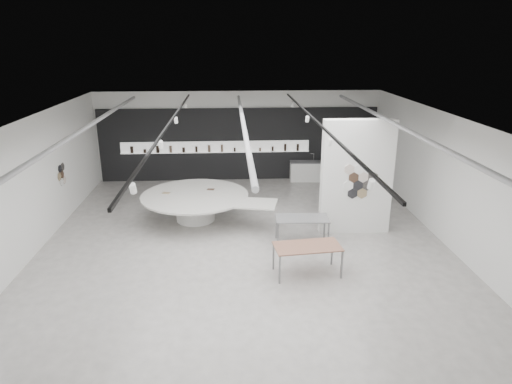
{
  "coord_description": "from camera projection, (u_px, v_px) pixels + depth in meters",
  "views": [
    {
      "loc": [
        -0.38,
        -12.25,
        5.87
      ],
      "look_at": [
        0.4,
        1.2,
        1.32
      ],
      "focal_mm": 32.0,
      "sensor_mm": 36.0,
      "label": 1
    }
  ],
  "objects": [
    {
      "name": "back_wall_display",
      "position": [
        237.0,
        145.0,
        19.54
      ],
      "size": [
        11.8,
        0.27,
        3.1
      ],
      "color": "black",
      "rests_on": "ground"
    },
    {
      "name": "kitchen_counter",
      "position": [
        307.0,
        171.0,
        19.67
      ],
      "size": [
        1.52,
        0.65,
        1.18
      ],
      "rotation": [
        0.0,
        0.0,
        -0.05
      ],
      "color": "white",
      "rests_on": "ground"
    },
    {
      "name": "sample_table_stone",
      "position": [
        302.0,
        220.0,
        13.57
      ],
      "size": [
        1.6,
        0.84,
        0.81
      ],
      "rotation": [
        0.0,
        0.0,
        -0.04
      ],
      "color": "slate",
      "rests_on": "ground"
    },
    {
      "name": "partition_column",
      "position": [
        357.0,
        177.0,
        14.04
      ],
      "size": [
        2.2,
        0.38,
        3.6
      ],
      "color": "white",
      "rests_on": "ground"
    },
    {
      "name": "display_island",
      "position": [
        197.0,
        204.0,
        15.32
      ],
      "size": [
        4.86,
        4.26,
        0.92
      ],
      "rotation": [
        0.0,
        0.0,
        -0.21
      ],
      "color": "white",
      "rests_on": "ground"
    },
    {
      "name": "sample_table_wood",
      "position": [
        307.0,
        248.0,
        11.75
      ],
      "size": [
        1.79,
        1.04,
        0.8
      ],
      "rotation": [
        0.0,
        0.0,
        0.11
      ],
      "color": "#875946",
      "rests_on": "ground"
    },
    {
      "name": "room",
      "position": [
        241.0,
        181.0,
        12.81
      ],
      "size": [
        12.02,
        14.02,
        3.82
      ],
      "color": "#AFAAA5",
      "rests_on": "ground"
    }
  ]
}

